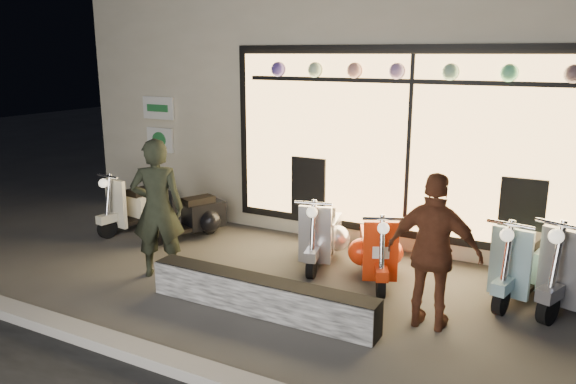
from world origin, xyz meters
name	(u,v)px	position (x,y,z in m)	size (l,w,h in m)	color
ground	(290,291)	(0.00, 0.00, 0.00)	(40.00, 40.00, 0.00)	#383533
kerb	(183,367)	(0.00, -2.00, 0.06)	(40.00, 0.25, 0.12)	slate
shop_building	(416,89)	(0.00, 4.98, 2.10)	(10.20, 6.23, 4.20)	beige
graffiti_barrier	(260,296)	(-0.01, -0.65, 0.20)	(2.69, 0.28, 0.40)	black
scooter_silver	(322,233)	(-0.12, 1.15, 0.38)	(0.63, 1.32, 0.94)	black
scooter_red	(377,248)	(0.74, 0.95, 0.37)	(0.75, 1.25, 0.91)	black
scooter_black	(196,214)	(-2.24, 1.14, 0.35)	(0.71, 1.21, 0.88)	black
scooter_cream	(142,205)	(-3.29, 1.09, 0.38)	(0.55, 1.32, 0.94)	black
scooter_blue	(524,262)	(2.44, 1.25, 0.39)	(0.61, 1.38, 0.98)	black
man	(157,208)	(-1.70, -0.33, 0.88)	(0.64, 0.42, 1.76)	black
woman	(434,252)	(1.69, -0.09, 0.81)	(0.95, 0.40, 1.63)	brown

